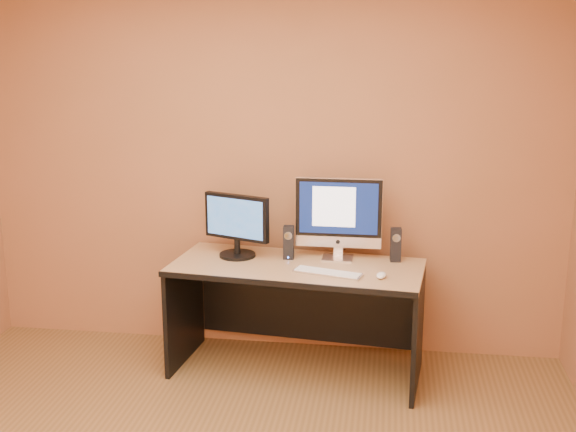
% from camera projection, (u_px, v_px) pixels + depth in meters
% --- Properties ---
extents(walls, '(4.00, 4.00, 2.60)m').
position_uv_depth(walls, '(189.00, 245.00, 2.97)').
color(walls, '#9A5F3E').
rests_on(walls, ground).
extents(desk, '(1.65, 0.86, 0.73)m').
position_uv_depth(desk, '(296.00, 319.00, 4.65)').
color(desk, tan).
rests_on(desk, ground).
extents(imac, '(0.56, 0.21, 0.54)m').
position_uv_depth(imac, '(338.00, 218.00, 4.64)').
color(imac, silver).
rests_on(imac, desk).
extents(second_monitor, '(0.53, 0.39, 0.42)m').
position_uv_depth(second_monitor, '(237.00, 226.00, 4.70)').
color(second_monitor, black).
rests_on(second_monitor, desk).
extents(speaker_left, '(0.07, 0.07, 0.22)m').
position_uv_depth(speaker_left, '(289.00, 242.00, 4.68)').
color(speaker_left, black).
rests_on(speaker_left, desk).
extents(speaker_right, '(0.07, 0.08, 0.22)m').
position_uv_depth(speaker_right, '(396.00, 245.00, 4.63)').
color(speaker_right, black).
rests_on(speaker_right, desk).
extents(keyboard, '(0.44, 0.23, 0.02)m').
position_uv_depth(keyboard, '(328.00, 273.00, 4.39)').
color(keyboard, silver).
rests_on(keyboard, desk).
extents(mouse, '(0.08, 0.11, 0.04)m').
position_uv_depth(mouse, '(381.00, 275.00, 4.32)').
color(mouse, white).
rests_on(mouse, desk).
extents(cable_a, '(0.09, 0.20, 0.01)m').
position_uv_depth(cable_a, '(343.00, 254.00, 4.79)').
color(cable_a, black).
rests_on(cable_a, desk).
extents(cable_b, '(0.10, 0.15, 0.01)m').
position_uv_depth(cable_b, '(337.00, 252.00, 4.83)').
color(cable_b, black).
rests_on(cable_b, desk).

